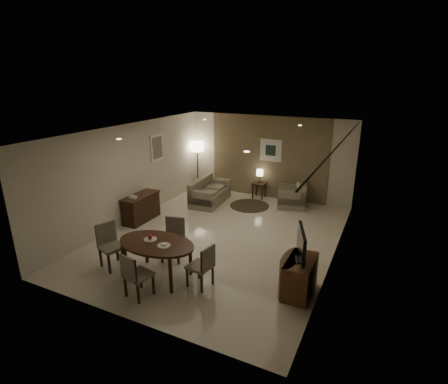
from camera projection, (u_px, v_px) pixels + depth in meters
The scene contains 31 objects.
room_shell at pixel (227, 182), 8.80m from camera, with size 5.50×7.00×2.70m.
taupe_accent at pixel (268, 157), 11.43m from camera, with size 3.96×0.03×2.70m, color #7F6D4F.
curtain_wall at pixel (334, 205), 7.36m from camera, with size 0.08×6.70×2.58m, color beige, non-canonical shape.
curtain_rod at pixel (341, 143), 6.94m from camera, with size 0.03×0.03×6.80m, color black.
art_back_frame at pixel (271, 150), 11.28m from camera, with size 0.72×0.03×0.72m, color silver.
art_back_canvas at pixel (271, 150), 11.27m from camera, with size 0.34×0.01×0.34m, color #1B3023.
art_left_frame at pixel (157, 148), 10.45m from camera, with size 0.03×0.60×0.80m, color silver.
art_left_canvas at pixel (157, 148), 10.44m from camera, with size 0.01×0.46×0.64m, color gray.
downlight_nl at pixel (119, 139), 7.08m from camera, with size 0.10×0.10×0.01m, color white.
downlight_nr at pixel (247, 152), 5.92m from camera, with size 0.10×0.10×0.01m, color white.
downlight_fl at pixel (205, 120), 10.14m from camera, with size 0.10×0.10×0.01m, color white.
downlight_fr at pixel (300, 125), 8.98m from camera, with size 0.10×0.10×0.01m, color white.
console_desk at pixel (141, 208), 9.80m from camera, with size 0.48×1.20×0.75m, color #402514, non-canonical shape.
telephone at pixel (133, 197), 9.41m from camera, with size 0.20×0.14×0.09m, color white, non-canonical shape.
tv_cabinet at pixel (300, 277), 6.50m from camera, with size 0.48×0.90×0.70m, color brown, non-canonical shape.
flat_tv at pixel (301, 244), 6.30m from camera, with size 0.06×0.88×0.60m, color black, non-canonical shape.
dining_table at pixel (157, 260), 7.04m from camera, with size 1.63×1.02×0.77m, color #402514, non-canonical shape.
chair_near at pixel (138, 274), 6.40m from camera, with size 0.43×0.43×0.90m, color gray, non-canonical shape.
chair_far at pixel (172, 240), 7.68m from camera, with size 0.45×0.45×0.94m, color gray, non-canonical shape.
chair_left at pixel (112, 247), 7.37m from camera, with size 0.46×0.46×0.95m, color gray, non-canonical shape.
chair_right at pixel (200, 266), 6.71m from camera, with size 0.43×0.43×0.88m, color gray, non-canonical shape.
plate_a at pixel (150, 239), 7.03m from camera, with size 0.26×0.26×0.02m, color white.
plate_b at pixel (164, 245), 6.78m from camera, with size 0.26×0.26×0.02m, color white.
fruit_apple at pixel (150, 237), 7.02m from camera, with size 0.09×0.09×0.09m, color #A41912.
napkin at pixel (164, 244), 6.77m from camera, with size 0.12×0.08×0.03m, color white.
round_rug at pixel (249, 206), 11.00m from camera, with size 1.22×1.22×0.01m, color #3D3322.
sofa at pixel (210, 191), 11.17m from camera, with size 0.81×1.63×0.77m, color gray, non-canonical shape.
armchair at pixel (292, 194), 10.84m from camera, with size 0.88×0.83×0.79m, color gray, non-canonical shape.
side_table at pixel (259, 190), 11.64m from camera, with size 0.41×0.41×0.52m, color #332011, non-canonical shape.
table_lamp at pixel (260, 176), 11.48m from camera, with size 0.22×0.22×0.50m, color #FFEAC1, non-canonical shape.
floor_lamp at pixel (198, 166), 12.34m from camera, with size 0.44×0.44×1.72m, color #FFE5B7, non-canonical shape.
Camera 1 is at (3.60, -7.21, 3.93)m, focal length 28.00 mm.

